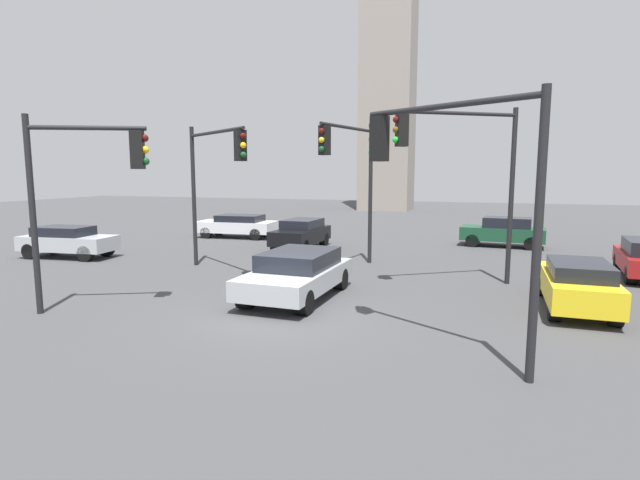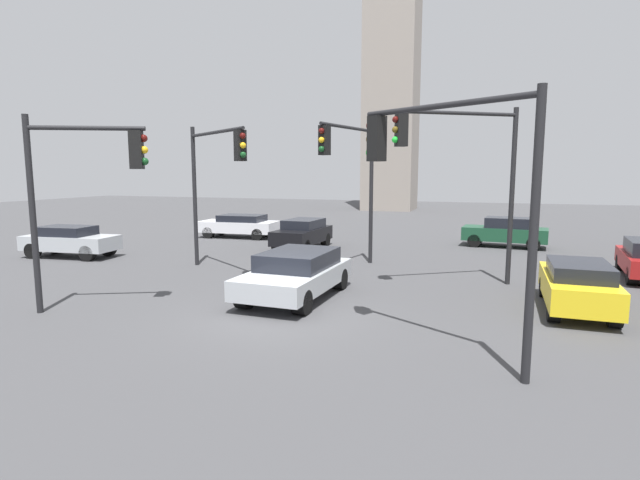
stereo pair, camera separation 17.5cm
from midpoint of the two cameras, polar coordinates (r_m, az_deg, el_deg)
ground_plane at (r=13.29m, az=-4.43°, el=-8.57°), size 105.43×105.43×0.00m
traffic_light_0 at (r=10.21m, az=14.68°, el=7.82°), size 3.55×2.22×5.19m
traffic_light_1 at (r=18.85m, az=3.85°, el=8.71°), size 1.10×3.95×5.73m
traffic_light_2 at (r=18.56m, az=-11.77°, el=8.19°), size 3.73×2.77×5.50m
traffic_light_3 at (r=14.43m, az=-25.13°, el=6.68°), size 2.81×1.44×5.21m
traffic_light_4 at (r=16.54m, az=16.27°, el=9.02°), size 3.67×2.48×5.81m
car_1 at (r=26.60m, az=20.74°, el=0.91°), size 4.15×2.03×1.49m
car_2 at (r=14.86m, az=-2.40°, el=-3.82°), size 2.24×4.62×1.40m
car_3 at (r=28.93m, az=-9.07°, el=1.71°), size 4.55×2.18×1.31m
car_4 at (r=15.18m, az=27.77°, el=-4.57°), size 1.71×4.00×1.37m
car_5 at (r=24.51m, az=-26.64°, el=-0.05°), size 4.22×2.04×1.37m
car_6 at (r=24.35m, az=-1.81°, el=0.79°), size 1.90×4.04×1.44m
skyline_tower at (r=52.16m, az=8.45°, el=22.67°), size 4.89×4.89×34.38m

